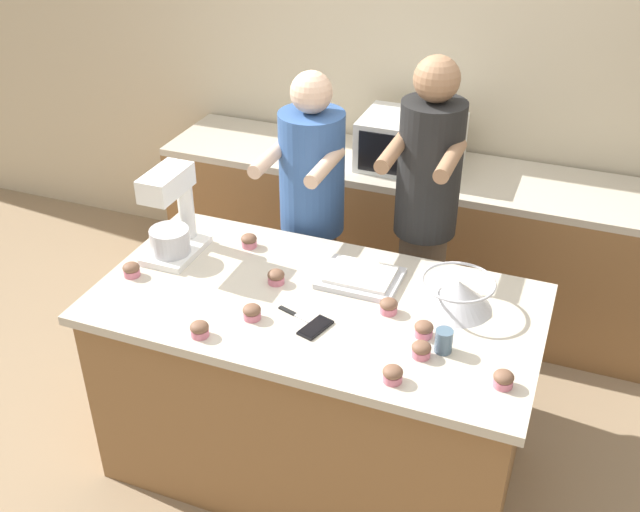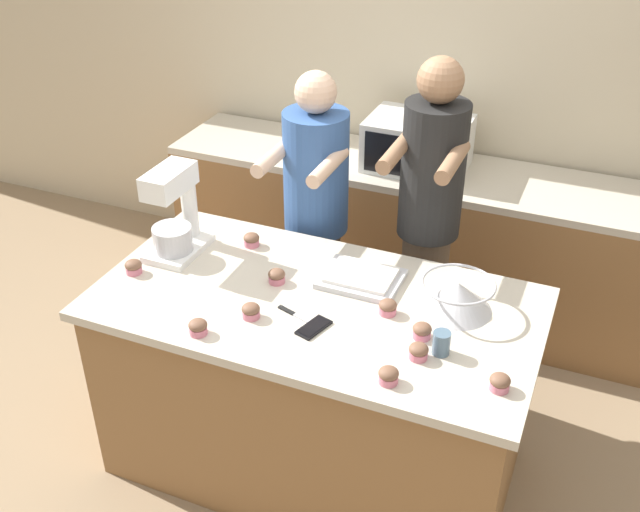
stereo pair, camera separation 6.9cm
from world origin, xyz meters
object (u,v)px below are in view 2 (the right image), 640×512
Objects in this scene: cupcake_3 at (419,351)px; cupcake_4 at (251,240)px; mixing_bowl at (457,295)px; cupcake_5 at (500,382)px; knife at (297,316)px; baking_tray at (361,278)px; stand_mixer at (175,216)px; cell_phone at (314,327)px; cupcake_9 at (388,307)px; person_left at (316,223)px; cupcake_0 at (277,276)px; cupcake_2 at (251,311)px; microwave_oven at (417,144)px; cupcake_8 at (389,375)px; cupcake_6 at (422,331)px; cupcake_1 at (133,267)px; person_right at (427,230)px; cupcake_7 at (198,327)px; drinking_glass at (441,343)px.

cupcake_3 is 1.00× the size of cupcake_4.
cupcake_5 is (0.25, -0.40, -0.04)m from mixing_bowl.
mixing_bowl is at bearing 27.28° from knife.
cupcake_5 reaches higher than baking_tray.
stand_mixer is 2.54× the size of cell_phone.
stand_mixer is 1.01m from cupcake_9.
person_left is 4.90× the size of baking_tray.
cupcake_9 is at bearing -3.60° from cupcake_0.
stand_mixer is 1.39× the size of mixing_bowl.
cupcake_2 is 0.54m from cupcake_4.
cupcake_5 is at bearing -57.96° from mixing_bowl.
microwave_oven is at bearing 106.92° from cupcake_3.
cupcake_8 is (0.62, -0.41, 0.00)m from cupcake_0.
cupcake_3 is 0.17m from cupcake_8.
cupcake_3 is at bearing 169.90° from cupcake_5.
cupcake_3 and cupcake_6 have the same top height.
knife is 3.02× the size of cupcake_1.
cell_phone is 0.74× the size of knife.
cupcake_9 is (0.02, -0.64, -0.00)m from person_right.
mixing_bowl is 1.34m from cupcake_1.
baking_tray is 0.24m from cupcake_9.
person_left reaches higher than cupcake_1.
person_right is 24.31× the size of cupcake_7.
cupcake_2 and cupcake_9 have the same top height.
baking_tray is 4.59× the size of cupcake_4.
cupcake_1 is 0.53m from cupcake_4.
stand_mixer is at bearing -177.83° from mixing_bowl.
mixing_bowl is 0.62m from knife.
person_left is 0.84m from knife.
person_left reaches higher than cupcake_0.
cell_phone is at bearing 153.22° from cupcake_8.
microwave_oven is at bearing 62.65° from cupcake_1.
mixing_bowl reaches higher than knife.
cupcake_5 and cupcake_8 have the same top height.
person_right is at bearing -0.04° from person_left.
cupcake_2 is 0.53m from cupcake_9.
knife is at bearing -46.62° from cupcake_0.
cupcake_2 is at bearing -8.50° from cupcake_1.
cupcake_4 is (-0.25, 0.48, 0.00)m from cupcake_2.
drinking_glass is at bearing -86.90° from mixing_bowl.
cupcake_0 and cupcake_7 have the same top height.
mixing_bowl reaches higher than cupcake_4.
mixing_bowl reaches higher than cupcake_1.
cupcake_8 is at bearing -22.37° from stand_mixer.
stand_mixer is 5.65× the size of cupcake_8.
cupcake_5 is 1.00× the size of cupcake_6.
stand_mixer is at bearing 174.09° from cupcake_0.
stand_mixer is 0.84m from baking_tray.
cell_phone is (0.35, -0.84, 0.06)m from person_left.
cupcake_2 and cupcake_5 have the same top height.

